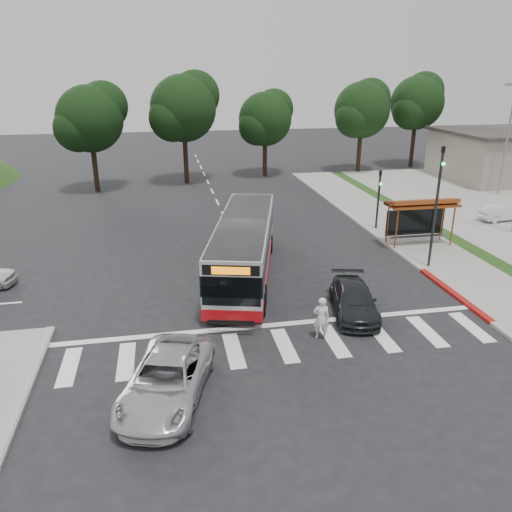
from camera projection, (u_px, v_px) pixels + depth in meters
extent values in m
plane|color=black|center=(260.00, 293.00, 23.97)|extent=(140.00, 140.00, 0.00)
cube|color=gray|center=(398.00, 230.00, 33.23)|extent=(4.00, 40.00, 0.12)
cube|color=#9E9991|center=(370.00, 231.00, 32.88)|extent=(0.30, 40.00, 0.15)
cube|color=maroon|center=(454.00, 294.00, 23.67)|extent=(0.32, 6.00, 0.15)
cube|color=silver|center=(285.00, 345.00, 19.37)|extent=(18.00, 2.60, 0.01)
cylinder|color=#8E4017|center=(396.00, 230.00, 29.15)|extent=(0.10, 0.10, 2.30)
cylinder|color=#8E4017|center=(453.00, 227.00, 29.77)|extent=(0.10, 0.10, 2.30)
cylinder|color=#8E4017|center=(388.00, 224.00, 30.25)|extent=(0.10, 0.10, 2.30)
cylinder|color=#8E4017|center=(442.00, 221.00, 30.88)|extent=(0.10, 0.10, 2.30)
cube|color=#8E4017|center=(422.00, 205.00, 29.56)|extent=(4.20, 1.60, 0.12)
cube|color=#8E4017|center=(422.00, 202.00, 29.56)|extent=(4.20, 1.32, 0.51)
cube|color=black|center=(415.00, 222.00, 30.55)|extent=(3.80, 0.06, 1.60)
cube|color=gray|center=(418.00, 237.00, 30.26)|extent=(3.60, 0.40, 0.08)
cylinder|color=black|center=(436.00, 210.00, 25.89)|extent=(0.14, 0.14, 6.50)
imported|color=black|center=(443.00, 156.00, 24.93)|extent=(0.16, 0.20, 1.00)
sphere|color=#19E533|center=(444.00, 164.00, 24.89)|extent=(0.18, 0.18, 0.18)
cylinder|color=black|center=(378.00, 201.00, 32.77)|extent=(0.14, 0.14, 4.00)
imported|color=black|center=(380.00, 178.00, 32.25)|extent=(0.16, 0.20, 1.00)
sphere|color=#19E533|center=(381.00, 184.00, 32.21)|extent=(0.18, 0.18, 0.18)
cylinder|color=gray|center=(507.00, 141.00, 41.28)|extent=(0.18, 0.18, 9.00)
cube|color=gray|center=(510.00, 84.00, 39.65)|extent=(0.80, 0.35, 0.22)
cylinder|color=black|center=(359.00, 150.00, 51.74)|extent=(0.44, 0.44, 4.40)
sphere|color=black|center=(362.00, 110.00, 50.35)|extent=(5.60, 5.60, 5.60)
sphere|color=black|center=(370.00, 99.00, 50.97)|extent=(4.20, 4.20, 4.20)
sphere|color=black|center=(355.00, 118.00, 49.78)|extent=(3.92, 3.92, 3.92)
cylinder|color=black|center=(413.00, 145.00, 54.76)|extent=(0.44, 0.44, 4.84)
sphere|color=black|center=(417.00, 103.00, 53.23)|extent=(5.60, 5.60, 5.60)
sphere|color=black|center=(424.00, 92.00, 53.81)|extent=(4.20, 4.20, 4.20)
sphere|color=black|center=(411.00, 111.00, 52.68)|extent=(3.92, 3.92, 3.92)
cylinder|color=black|center=(186.00, 157.00, 46.73)|extent=(0.44, 0.44, 4.84)
sphere|color=black|center=(183.00, 108.00, 45.20)|extent=(6.00, 6.00, 6.00)
sphere|color=black|center=(195.00, 95.00, 45.85)|extent=(4.50, 4.50, 4.50)
sphere|color=black|center=(172.00, 118.00, 44.59)|extent=(4.20, 4.20, 4.20)
cylinder|color=black|center=(265.00, 156.00, 50.12)|extent=(0.44, 0.44, 3.96)
sphere|color=black|center=(265.00, 119.00, 48.86)|extent=(5.20, 5.20, 5.20)
sphere|color=black|center=(274.00, 109.00, 49.45)|extent=(3.90, 3.90, 3.90)
sphere|color=black|center=(257.00, 127.00, 48.32)|extent=(3.64, 3.64, 3.64)
cylinder|color=black|center=(95.00, 166.00, 43.57)|extent=(0.44, 0.44, 4.40)
sphere|color=black|center=(90.00, 119.00, 42.18)|extent=(5.60, 5.60, 5.60)
sphere|color=black|center=(103.00, 106.00, 42.80)|extent=(4.20, 4.20, 4.20)
sphere|color=black|center=(77.00, 129.00, 41.61)|extent=(3.92, 3.92, 3.92)
imported|color=silver|center=(321.00, 318.00, 19.59)|extent=(0.72, 0.54, 1.78)
imported|color=black|center=(354.00, 300.00, 21.74)|extent=(2.64, 4.64, 1.27)
imported|color=#B8BBBE|center=(167.00, 379.00, 16.00)|extent=(3.76, 5.63, 1.44)
imported|color=silver|center=(502.00, 213.00, 35.05)|extent=(3.48, 1.53, 1.11)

